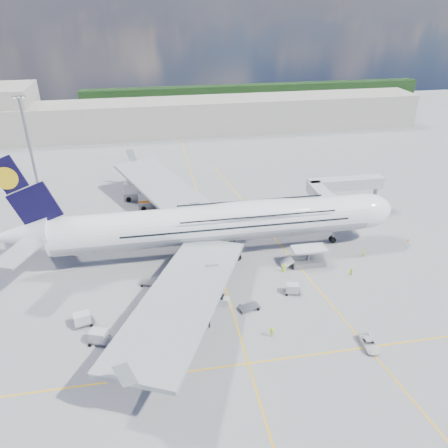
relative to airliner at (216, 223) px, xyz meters
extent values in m
plane|color=gray|center=(-0.26, -10.00, -6.87)|extent=(300.00, 300.00, 0.00)
cube|color=yellow|center=(-0.26, -10.00, -6.86)|extent=(0.25, 220.00, 0.01)
cube|color=yellow|center=(-0.26, -30.00, -6.86)|extent=(120.00, 0.25, 0.01)
cube|color=yellow|center=(13.74, 0.00, -6.86)|extent=(14.16, 99.06, 0.01)
cylinder|color=white|center=(-0.26, 0.00, -0.07)|extent=(62.00, 7.20, 7.20)
cylinder|color=#9EA0A5|center=(-0.26, 0.00, -0.22)|extent=(60.76, 7.13, 7.13)
ellipsoid|color=white|center=(7.74, 0.00, 1.91)|extent=(36.00, 6.84, 3.76)
ellipsoid|color=white|center=(30.74, 0.00, -0.07)|extent=(11.52, 7.20, 7.20)
ellipsoid|color=black|center=(33.98, 0.00, 0.53)|extent=(3.84, 4.16, 1.44)
cone|color=white|center=(-35.76, 0.00, 0.73)|extent=(10.00, 6.84, 6.84)
cube|color=black|center=(-33.76, 0.00, 9.53)|extent=(11.02, 0.46, 14.61)
cylinder|color=yellow|center=(-35.86, 0.00, 12.03)|extent=(4.00, 0.60, 4.00)
cube|color=#999EA3|center=(-8.26, 20.00, -1.27)|extent=(25.49, 39.15, 3.35)
cube|color=#999EA3|center=(-8.26, -20.00, -1.27)|extent=(25.49, 39.15, 3.35)
cylinder|color=#B7BABF|center=(-3.26, 12.50, -3.67)|extent=(5.20, 3.50, 3.50)
cylinder|color=#B7BABF|center=(-7.76, 23.00, -3.67)|extent=(5.20, 3.50, 3.50)
cylinder|color=#B7BABF|center=(-3.26, -12.50, -3.67)|extent=(5.20, 3.50, 3.50)
cylinder|color=#B7BABF|center=(-7.76, -23.00, -3.67)|extent=(5.20, 3.50, 3.50)
cylinder|color=gray|center=(24.74, 0.00, -4.67)|extent=(0.44, 0.44, 3.80)
cylinder|color=black|center=(24.74, 0.00, -6.22)|extent=(1.30, 0.90, 1.30)
cylinder|color=gray|center=(-0.26, 0.00, -4.67)|extent=(0.56, 0.56, 3.80)
cylinder|color=black|center=(-0.26, 3.20, -6.12)|extent=(1.50, 0.90, 1.50)
cube|color=#B7B7BC|center=(24.74, 8.60, 0.23)|extent=(3.00, 10.00, 2.60)
cube|color=#B7B7BC|center=(32.74, 13.60, 0.23)|extent=(18.00, 3.00, 2.60)
cylinder|color=gray|center=(26.74, 11.60, -3.32)|extent=(0.80, 0.80, 7.10)
cylinder|color=black|center=(26.74, 11.60, -6.42)|extent=(0.90, 0.80, 0.90)
cylinder|color=gray|center=(40.74, 13.60, -3.32)|extent=(1.00, 1.00, 7.10)
cube|color=gray|center=(40.74, 13.60, -6.47)|extent=(2.00, 2.00, 0.80)
cylinder|color=#B7B7BC|center=(24.74, 4.80, 0.23)|extent=(3.60, 3.60, 2.80)
cube|color=silver|center=(16.74, -7.10, -3.37)|extent=(6.50, 3.20, 0.35)
cube|color=gray|center=(16.74, -7.10, -6.32)|extent=(6.50, 3.20, 1.10)
cube|color=gray|center=(16.74, -7.10, -4.82)|extent=(0.22, 1.99, 3.00)
cylinder|color=black|center=(14.14, -8.30, -6.52)|extent=(0.70, 0.30, 0.70)
cube|color=silver|center=(12.54, -7.10, -5.87)|extent=(2.16, 2.60, 1.60)
cylinder|color=gray|center=(-40.26, 35.00, 5.63)|extent=(0.70, 0.70, 25.00)
cube|color=gray|center=(-40.26, 35.00, 18.33)|extent=(3.00, 0.40, 0.60)
cube|color=#B2AD9E|center=(-0.26, 85.00, -0.87)|extent=(180.00, 16.00, 12.00)
cube|color=#193814|center=(39.74, 130.00, -2.87)|extent=(160.00, 6.00, 8.00)
cube|color=gray|center=(-21.41, -21.93, -6.47)|extent=(3.87, 2.92, 0.21)
cylinder|color=black|center=(-22.79, -22.62, -6.62)|extent=(0.51, 0.21, 0.51)
cylinder|color=black|center=(-20.03, -21.24, -6.62)|extent=(0.51, 0.21, 0.51)
cube|color=silver|center=(-21.41, -21.93, -5.55)|extent=(2.97, 2.49, 1.72)
cube|color=gray|center=(-13.60, -8.34, -6.48)|extent=(3.79, 2.90, 0.20)
cylinder|color=black|center=(-14.95, -9.02, -6.62)|extent=(0.49, 0.20, 0.49)
cylinder|color=black|center=(-12.26, -7.67, -6.62)|extent=(0.49, 0.20, 0.49)
cube|color=gray|center=(-7.20, -19.50, -6.55)|extent=(2.95, 1.93, 0.16)
cylinder|color=black|center=(-8.29, -20.05, -6.67)|extent=(0.40, 0.16, 0.40)
cylinder|color=black|center=(-6.11, -18.96, -6.67)|extent=(0.40, 0.16, 0.40)
cube|color=silver|center=(-7.20, -19.50, -5.82)|extent=(2.21, 1.71, 1.36)
cube|color=gray|center=(-24.24, -17.46, -6.47)|extent=(3.76, 2.58, 0.21)
cylinder|color=black|center=(-25.61, -18.15, -6.62)|extent=(0.50, 0.21, 0.50)
cylinder|color=black|center=(-22.88, -16.78, -6.62)|extent=(0.50, 0.21, 0.50)
cube|color=silver|center=(-24.24, -17.46, -5.56)|extent=(2.84, 2.25, 1.71)
cube|color=gray|center=(10.95, -15.41, -6.53)|extent=(3.18, 2.18, 0.17)
cylinder|color=black|center=(9.79, -15.99, -6.66)|extent=(0.43, 0.17, 0.43)
cylinder|color=black|center=(12.11, -14.83, -6.66)|extent=(0.43, 0.17, 0.43)
cube|color=silver|center=(10.95, -15.41, -5.76)|extent=(2.40, 1.90, 1.45)
cube|color=gray|center=(2.58, -18.26, -6.47)|extent=(3.84, 2.78, 0.21)
cylinder|color=black|center=(1.20, -18.95, -6.62)|extent=(0.51, 0.21, 0.51)
cylinder|color=black|center=(3.96, -17.57, -6.62)|extent=(0.51, 0.21, 0.51)
cube|color=silver|center=(-1.88, -16.18, -6.16)|extent=(3.11, 2.32, 1.31)
cube|color=black|center=(-1.88, -16.18, -5.35)|extent=(1.40, 1.51, 0.50)
cylinder|color=black|center=(-2.89, -16.73, -6.55)|extent=(0.65, 0.25, 0.65)
cylinder|color=black|center=(-0.87, -15.62, -6.55)|extent=(0.65, 0.25, 0.65)
cube|color=gray|center=(-11.81, 23.20, -5.79)|extent=(7.02, 2.69, 2.15)
cube|color=silver|center=(-12.57, 23.20, -3.75)|extent=(5.20, 2.76, 2.36)
cube|color=silver|center=(-9.13, 23.20, -4.83)|extent=(1.97, 2.50, 1.72)
cube|color=black|center=(-8.38, 23.20, -4.61)|extent=(0.19, 2.15, 0.97)
cylinder|color=black|center=(-9.45, 21.97, -6.28)|extent=(1.18, 0.38, 1.18)
cylinder|color=black|center=(-14.18, 24.44, -6.28)|extent=(1.18, 0.38, 1.18)
cube|color=orange|center=(-12.57, 23.20, -4.50)|extent=(5.25, 2.82, 0.54)
cube|color=gray|center=(-15.11, 28.86, -5.73)|extent=(7.66, 3.48, 2.28)
cube|color=silver|center=(-15.91, 28.86, -3.56)|extent=(5.74, 3.40, 2.51)
cube|color=silver|center=(-12.26, 28.86, -4.70)|extent=(2.31, 2.82, 1.83)
cube|color=black|center=(-11.46, 28.86, -4.47)|extent=(0.40, 2.29, 1.03)
cylinder|color=black|center=(-12.60, 27.55, -6.24)|extent=(1.26, 0.40, 1.26)
cylinder|color=black|center=(-17.62, 30.17, -6.24)|extent=(1.26, 0.40, 1.26)
imported|color=white|center=(18.14, -29.90, -6.26)|extent=(2.21, 4.46, 1.21)
imported|color=#B6F81A|center=(28.55, -6.55, -5.98)|extent=(0.77, 0.67, 1.78)
imported|color=#A9FF1A|center=(23.29, -12.30, -6.04)|extent=(0.94, 1.01, 1.66)
imported|color=#D8F119|center=(-17.42, -20.92, -5.90)|extent=(0.55, 1.17, 1.95)
imported|color=#CEFF1A|center=(11.39, -8.78, -5.97)|extent=(0.81, 1.01, 1.79)
imported|color=#A6DA17|center=(4.47, -25.28, -6.00)|extent=(1.29, 1.04, 1.74)
cone|color=orange|center=(40.79, -2.34, -6.61)|extent=(0.41, 0.41, 0.52)
cube|color=orange|center=(40.79, -2.34, -6.85)|extent=(0.35, 0.35, 0.03)
cone|color=orange|center=(-13.17, 19.58, -6.62)|extent=(0.39, 0.39, 0.49)
cube|color=orange|center=(-13.17, 19.58, -6.85)|extent=(0.34, 0.34, 0.03)
cone|color=orange|center=(-5.37, 22.32, -6.55)|extent=(0.50, 0.50, 0.63)
cube|color=orange|center=(-5.37, 22.32, -6.85)|extent=(0.43, 0.43, 0.03)
cone|color=orange|center=(-14.26, -8.25, -6.57)|extent=(0.48, 0.48, 0.61)
cube|color=orange|center=(-14.26, -8.25, -6.85)|extent=(0.41, 0.41, 0.03)
cone|color=orange|center=(-14.19, -24.94, -6.62)|extent=(0.38, 0.38, 0.49)
cube|color=orange|center=(-14.19, -24.94, -6.86)|extent=(0.33, 0.33, 0.03)
cone|color=orange|center=(-28.20, 3.69, -6.59)|extent=(0.43, 0.43, 0.55)
cube|color=orange|center=(-28.20, 3.69, -6.85)|extent=(0.37, 0.37, 0.03)
camera|label=1|loc=(-11.57, -73.96, 40.05)|focal=35.00mm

